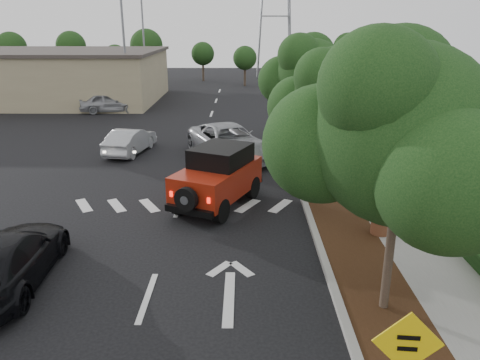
{
  "coord_description": "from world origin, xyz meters",
  "views": [
    {
      "loc": [
        2.34,
        -9.86,
        6.38
      ],
      "look_at": [
        2.24,
        3.0,
        2.02
      ],
      "focal_mm": 35.0,
      "sensor_mm": 36.0,
      "label": 1
    }
  ],
  "objects_px": {
    "speed_hump_sign": "(405,358)",
    "red_jeep": "(220,175)",
    "silver_suv_ahead": "(229,142)",
    "black_suv_oncoming": "(7,259)"
  },
  "relations": [
    {
      "from": "speed_hump_sign",
      "to": "red_jeep",
      "type": "bearing_deg",
      "value": 112.88
    },
    {
      "from": "silver_suv_ahead",
      "to": "speed_hump_sign",
      "type": "height_order",
      "value": "speed_hump_sign"
    },
    {
      "from": "silver_suv_ahead",
      "to": "black_suv_oncoming",
      "type": "xyz_separation_m",
      "value": [
        -5.24,
        -11.77,
        -0.1
      ]
    },
    {
      "from": "red_jeep",
      "to": "speed_hump_sign",
      "type": "height_order",
      "value": "speed_hump_sign"
    },
    {
      "from": "silver_suv_ahead",
      "to": "speed_hump_sign",
      "type": "bearing_deg",
      "value": -103.51
    },
    {
      "from": "silver_suv_ahead",
      "to": "speed_hump_sign",
      "type": "xyz_separation_m",
      "value": [
        3.19,
        -16.43,
        0.76
      ]
    },
    {
      "from": "silver_suv_ahead",
      "to": "black_suv_oncoming",
      "type": "height_order",
      "value": "silver_suv_ahead"
    },
    {
      "from": "black_suv_oncoming",
      "to": "red_jeep",
      "type": "bearing_deg",
      "value": -135.57
    },
    {
      "from": "red_jeep",
      "to": "silver_suv_ahead",
      "type": "distance_m",
      "value": 6.19
    },
    {
      "from": "black_suv_oncoming",
      "to": "speed_hump_sign",
      "type": "xyz_separation_m",
      "value": [
        8.43,
        -4.66,
        0.87
      ]
    }
  ]
}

